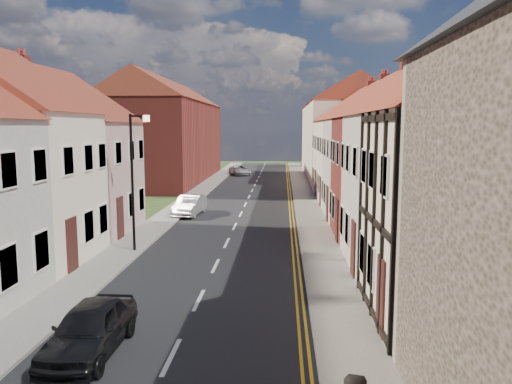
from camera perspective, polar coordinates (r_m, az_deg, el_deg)
road at (r=31.95m, az=-1.77°, el=-2.56°), size 7.00×90.00×0.02m
pavement_left at (r=32.61m, az=-9.50°, el=-2.37°), size 1.80×90.00×0.12m
pavement_right at (r=31.88m, az=6.14°, el=-2.53°), size 1.80×90.00×0.12m
cottage_r_white_near at (r=20.58m, az=21.91°, el=3.89°), size 8.30×6.00×9.00m
cottage_r_cream_mid at (r=25.74m, az=18.05°, el=4.68°), size 8.30×5.20×9.00m
cottage_r_pink at (r=30.99m, az=15.49°, el=5.17°), size 8.30×6.00×9.00m
cottage_r_white_far at (r=36.28m, az=13.67°, el=5.53°), size 8.30×5.20×9.00m
cottage_r_cream_far at (r=41.60m, az=12.31°, el=5.78°), size 8.30×6.00×9.00m
cottage_l_pink at (r=27.93m, az=-22.38°, el=4.45°), size 8.30×6.30×8.80m
block_right_far at (r=56.74m, az=9.86°, el=7.07°), size 8.30×24.20×10.50m
block_left_far at (r=52.73m, az=-10.12°, el=7.04°), size 8.30×24.20×10.50m
lamppost at (r=22.41m, az=-13.77°, el=2.06°), size 0.88×0.15×6.00m
car_near at (r=13.34m, az=-18.46°, el=-14.60°), size 1.56×3.74×1.27m
car_mid at (r=31.86m, az=-7.58°, el=-1.51°), size 1.71×3.95×1.27m
car_distant at (r=58.03m, az=-1.84°, el=2.50°), size 3.14×4.47×1.13m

